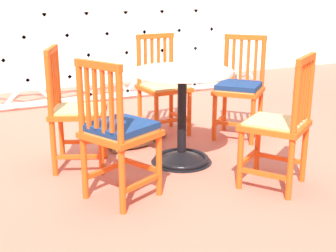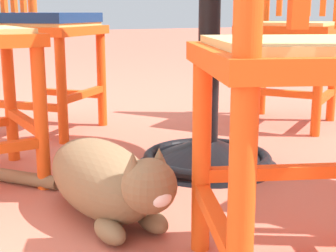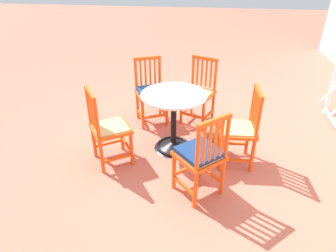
% 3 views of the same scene
% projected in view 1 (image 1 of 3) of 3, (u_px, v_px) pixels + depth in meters
% --- Properties ---
extents(ground_plane, '(24.00, 24.00, 0.00)m').
position_uv_depth(ground_plane, '(178.00, 165.00, 3.56)').
color(ground_plane, '#BC604C').
extents(lattice_fence_panel, '(3.85, 0.06, 1.14)m').
position_uv_depth(lattice_fence_panel, '(126.00, 53.00, 5.50)').
color(lattice_fence_panel, white).
rests_on(lattice_fence_panel, ground_plane).
extents(cafe_table, '(0.76, 0.76, 0.73)m').
position_uv_depth(cafe_table, '(182.00, 127.00, 3.54)').
color(cafe_table, black).
rests_on(cafe_table, ground_plane).
extents(orange_chair_at_corner, '(0.56, 0.56, 0.91)m').
position_uv_depth(orange_chair_at_corner, '(279.00, 126.00, 3.07)').
color(orange_chair_at_corner, '#E04C14').
rests_on(orange_chair_at_corner, ground_plane).
extents(orange_chair_tucked_in, '(0.57, 0.57, 0.91)m').
position_uv_depth(orange_chair_tucked_in, '(239.00, 89.00, 4.11)').
color(orange_chair_tucked_in, '#E04C14').
rests_on(orange_chair_tucked_in, ground_plane).
extents(orange_chair_by_planter, '(0.42, 0.42, 0.91)m').
position_uv_depth(orange_chair_by_planter, '(163.00, 88.00, 4.23)').
color(orange_chair_by_planter, '#E04C14').
rests_on(orange_chair_by_planter, ground_plane).
extents(orange_chair_facing_out, '(0.52, 0.52, 0.91)m').
position_uv_depth(orange_chair_facing_out, '(75.00, 112.00, 3.41)').
color(orange_chair_facing_out, '#E04C14').
rests_on(orange_chair_facing_out, ground_plane).
extents(orange_chair_near_fence, '(0.53, 0.53, 0.91)m').
position_uv_depth(orange_chair_near_fence, '(119.00, 132.00, 2.88)').
color(orange_chair_near_fence, '#E04C14').
rests_on(orange_chair_near_fence, ground_plane).
extents(tabby_cat, '(0.71, 0.32, 0.23)m').
position_uv_depth(tabby_cat, '(129.00, 138.00, 3.89)').
color(tabby_cat, brown).
rests_on(tabby_cat, ground_plane).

